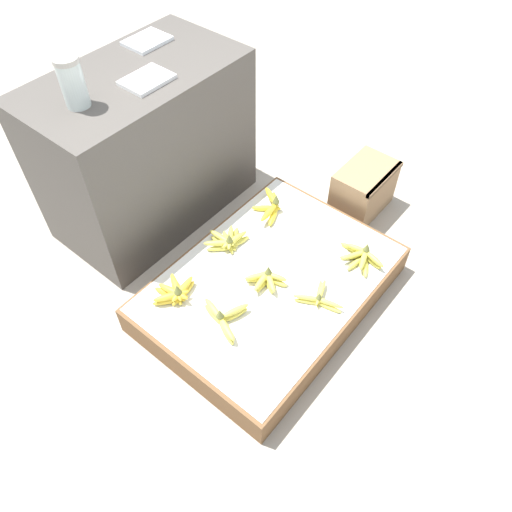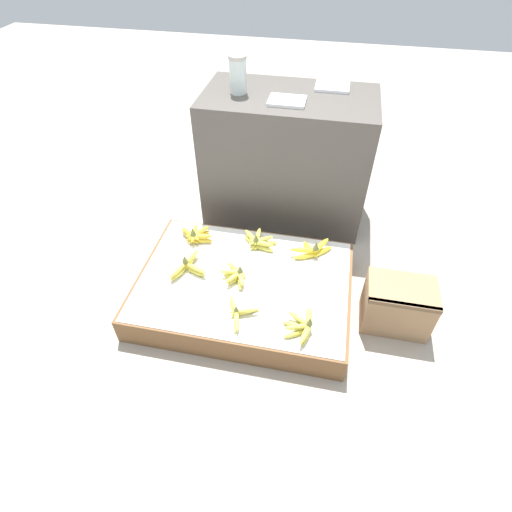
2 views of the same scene
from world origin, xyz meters
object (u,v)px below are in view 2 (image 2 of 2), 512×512
(banana_bunch_front_midleft, at_px, (238,313))
(banana_bunch_back_midright, at_px, (313,250))
(banana_bunch_back_left, at_px, (196,235))
(banana_bunch_back_midleft, at_px, (258,241))
(wooden_crate, at_px, (397,306))
(banana_bunch_middle_midleft, at_px, (236,275))
(banana_bunch_front_midright, at_px, (303,325))
(foam_tray_white, at_px, (287,101))
(banana_bunch_middle_left, at_px, (188,266))
(glass_jar, at_px, (238,74))

(banana_bunch_front_midleft, xyz_separation_m, banana_bunch_back_midright, (0.32, 0.52, 0.01))
(banana_bunch_back_left, xyz_separation_m, banana_bunch_back_midleft, (0.38, 0.03, -0.00))
(wooden_crate, height_order, banana_bunch_back_midright, wooden_crate)
(banana_bunch_middle_midleft, distance_m, banana_bunch_back_midleft, 0.30)
(banana_bunch_back_midright, bearing_deg, banana_bunch_front_midright, -89.56)
(banana_bunch_front_midright, bearing_deg, foam_tray_white, 104.16)
(banana_bunch_front_midleft, height_order, banana_bunch_back_left, banana_bunch_back_left)
(wooden_crate, relative_size, banana_bunch_front_midleft, 1.58)
(banana_bunch_middle_left, bearing_deg, banana_bunch_front_midleft, -35.99)
(wooden_crate, relative_size, banana_bunch_back_left, 1.56)
(banana_bunch_front_midleft, xyz_separation_m, banana_bunch_back_left, (-0.39, 0.51, 0.01))
(foam_tray_white, bearing_deg, banana_bunch_back_midright, -62.83)
(banana_bunch_middle_midleft, distance_m, foam_tray_white, 1.03)
(banana_bunch_front_midright, relative_size, banana_bunch_back_midright, 1.01)
(wooden_crate, relative_size, banana_bunch_middle_left, 1.40)
(banana_bunch_back_midleft, bearing_deg, foam_tray_white, 82.42)
(foam_tray_white, bearing_deg, banana_bunch_front_midright, -75.84)
(wooden_crate, xyz_separation_m, banana_bunch_front_midright, (-0.47, -0.26, 0.05))
(banana_bunch_middle_midleft, bearing_deg, banana_bunch_front_midleft, -74.34)
(wooden_crate, height_order, banana_bunch_middle_midleft, wooden_crate)
(wooden_crate, xyz_separation_m, banana_bunch_middle_left, (-1.15, 0.01, 0.06))
(banana_bunch_back_left, relative_size, foam_tray_white, 1.05)
(banana_bunch_middle_midleft, xyz_separation_m, glass_jar, (-0.17, 0.87, 0.75))
(banana_bunch_back_left, bearing_deg, banana_bunch_middle_midleft, -39.95)
(banana_bunch_front_midleft, distance_m, banana_bunch_back_midleft, 0.54)
(banana_bunch_middle_midleft, bearing_deg, glass_jar, 101.32)
(banana_bunch_back_midright, bearing_deg, banana_bunch_back_left, -179.07)
(banana_bunch_back_midleft, bearing_deg, banana_bunch_middle_left, -140.17)
(banana_bunch_front_midleft, bearing_deg, banana_bunch_back_midleft, 90.52)
(banana_bunch_front_midleft, xyz_separation_m, glass_jar, (-0.24, 1.11, 0.76))
(banana_bunch_front_midleft, xyz_separation_m, banana_bunch_front_midright, (0.33, -0.02, 0.00))
(banana_bunch_front_midleft, relative_size, banana_bunch_back_midleft, 0.98)
(banana_bunch_back_left, bearing_deg, banana_bunch_back_midright, 0.93)
(banana_bunch_back_midright, bearing_deg, banana_bunch_middle_left, -157.95)
(banana_bunch_middle_left, distance_m, foam_tray_white, 1.09)
(glass_jar, bearing_deg, banana_bunch_middle_left, -97.02)
(foam_tray_white, bearing_deg, wooden_crate, -46.80)
(banana_bunch_middle_left, bearing_deg, banana_bunch_back_midleft, 39.83)
(glass_jar, distance_m, foam_tray_white, 0.33)
(glass_jar, bearing_deg, banana_bunch_front_midright, -63.34)
(banana_bunch_back_left, relative_size, glass_jar, 1.05)
(glass_jar, bearing_deg, banana_bunch_back_midleft, -67.51)
(wooden_crate, distance_m, banana_bunch_front_midleft, 0.84)
(banana_bunch_front_midleft, bearing_deg, banana_bunch_front_midright, -3.02)
(banana_bunch_middle_left, height_order, glass_jar, glass_jar)
(banana_bunch_back_midleft, distance_m, banana_bunch_back_midright, 0.33)
(wooden_crate, height_order, banana_bunch_front_midleft, wooden_crate)
(banana_bunch_back_midleft, height_order, glass_jar, glass_jar)
(banana_bunch_back_midright, relative_size, glass_jar, 1.18)
(banana_bunch_back_midleft, height_order, banana_bunch_back_midright, banana_bunch_back_midright)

